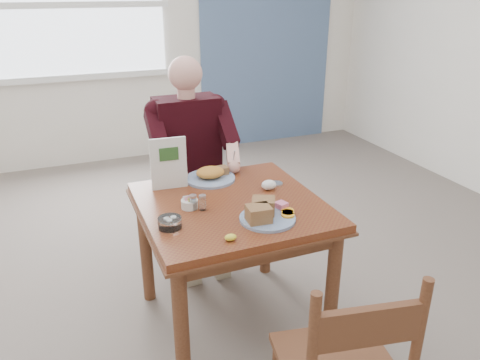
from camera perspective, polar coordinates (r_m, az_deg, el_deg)
name	(u,v)px	position (r m, az deg, el deg)	size (l,w,h in m)	color
floor	(232,320)	(2.80, -0.98, -16.73)	(6.00, 6.00, 0.00)	#73655D
wall_back	(123,25)	(5.09, -14.07, 17.84)	(5.50, 5.50, 0.00)	white
accent_panel	(268,21)	(5.55, 3.39, 18.78)	(1.60, 0.02, 2.80)	slate
lemon_wedge	(231,237)	(2.04, -1.15, -7.00)	(0.05, 0.04, 0.03)	yellow
napkin	(269,185)	(2.53, 3.53, -0.59)	(0.08, 0.07, 0.05)	white
metal_dish	(276,184)	(2.61, 4.43, -0.44)	(0.07, 0.07, 0.01)	silver
window	(79,5)	(5.00, -19.02, 19.55)	(1.72, 0.04, 1.42)	white
table	(231,222)	(2.44, -1.08, -5.09)	(0.92, 0.92, 0.75)	brown
chair_far	(189,192)	(3.19, -6.23, -1.42)	(0.42, 0.42, 0.95)	brown
diner	(191,149)	(2.99, -6.01, 3.74)	(0.53, 0.56, 1.39)	gray
near_plate	(265,213)	(2.21, 3.07, -4.05)	(0.32, 0.32, 0.09)	white
far_plate	(211,175)	(2.66, -3.54, 0.63)	(0.30, 0.30, 0.08)	white
caddy	(190,204)	(2.34, -6.17, -2.89)	(0.09, 0.09, 0.06)	white
shakers	(198,202)	(2.31, -5.16, -2.73)	(0.09, 0.07, 0.08)	white
creamer	(170,223)	(2.16, -8.55, -5.15)	(0.14, 0.14, 0.05)	white
menu	(169,163)	(2.53, -8.70, 2.03)	(0.19, 0.03, 0.29)	white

